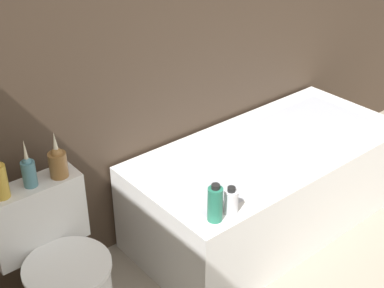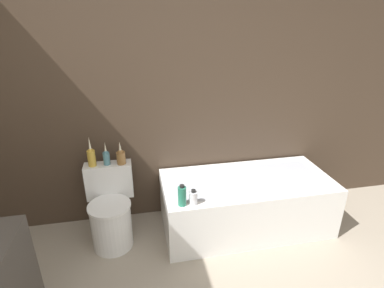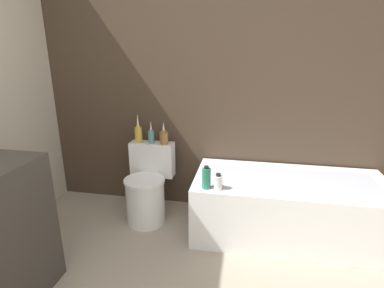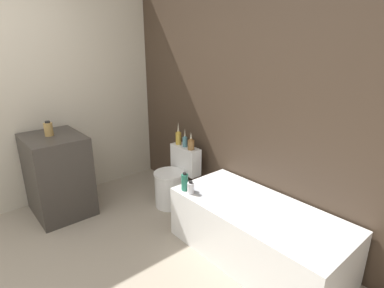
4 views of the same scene
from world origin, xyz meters
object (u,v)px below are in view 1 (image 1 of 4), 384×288
Objects in this scene: vase_bronze at (58,161)px; vase_silver at (29,171)px; bathtub at (268,184)px; shampoo_bottle_short at (231,201)px; shampoo_bottle_tall at (215,204)px; toilet at (63,279)px.

vase_silver is at bearing 174.91° from vase_bronze.
shampoo_bottle_short is (-0.56, -0.28, 0.30)m from bathtub.
vase_silver is 1.19× the size of shampoo_bottle_tall.
toilet reaches higher than bathtub.
shampoo_bottle_tall is at bearing -39.35° from vase_silver.
vase_silver reaches higher than shampoo_bottle_tall.
vase_silver is at bearing 170.87° from bathtub.
vase_silver is at bearing 144.50° from shampoo_bottle_short.
toilet is 5.37× the size of shampoo_bottle_short.
vase_bronze is 1.64× the size of shampoo_bottle_short.
shampoo_bottle_tall is (0.46, -0.46, -0.17)m from vase_bronze.
vase_bronze reaches higher than bathtub.
shampoo_bottle_tall is 1.41× the size of shampoo_bottle_short.
bathtub is 1.22m from vase_bronze.
vase_silver is (-1.22, 0.20, 0.50)m from bathtub.
bathtub is at bearing -1.32° from toilet.
vase_bronze is at bearing 134.56° from shampoo_bottle_tall.
vase_silver is at bearing 140.65° from shampoo_bottle_tall.
vase_silver is 1.02× the size of vase_bronze.
vase_bronze reaches higher than shampoo_bottle_tall.
shampoo_bottle_tall is at bearing -156.85° from bathtub.
vase_silver is (0.00, 0.17, 0.45)m from toilet.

